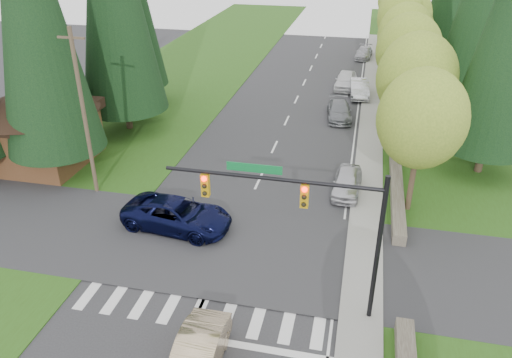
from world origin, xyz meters
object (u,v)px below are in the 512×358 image
(sedan_champagne, at_px, (196,358))
(parked_car_b, at_px, (339,111))
(parked_car_c, at_px, (359,88))
(parked_car_d, at_px, (346,80))
(parked_car_e, at_px, (364,53))
(suv_navy, at_px, (177,215))
(parked_car_a, at_px, (347,182))

(sedan_champagne, xyz_separation_m, parked_car_b, (3.20, 27.80, -0.07))
(parked_car_c, xyz_separation_m, parked_car_d, (-1.40, 2.29, 0.03))
(parked_car_d, xyz_separation_m, parked_car_e, (1.40, 12.29, -0.16))
(suv_navy, distance_m, parked_car_d, 28.16)
(suv_navy, bearing_deg, parked_car_e, -5.89)
(parked_car_a, relative_size, parked_car_c, 0.87)
(parked_car_e, bearing_deg, suv_navy, -98.47)
(parked_car_e, bearing_deg, parked_car_c, -85.96)
(parked_car_d, bearing_deg, parked_car_a, -83.65)
(parked_car_d, bearing_deg, parked_car_c, -56.02)
(suv_navy, height_order, parked_car_a, suv_navy)
(sedan_champagne, bearing_deg, parked_car_a, 71.86)
(parked_car_b, bearing_deg, suv_navy, -118.67)
(sedan_champagne, bearing_deg, parked_car_e, 83.38)
(sedan_champagne, bearing_deg, parked_car_c, 81.09)
(parked_car_b, height_order, parked_car_c, parked_car_c)
(suv_navy, xyz_separation_m, parked_car_d, (7.36, 27.18, -0.01))
(parked_car_b, bearing_deg, parked_car_d, 82.84)
(parked_car_a, distance_m, parked_car_e, 33.49)
(parked_car_d, bearing_deg, sedan_champagne, -92.46)
(parked_car_b, distance_m, parked_car_c, 6.38)
(sedan_champagne, distance_m, parked_car_a, 15.80)
(sedan_champagne, bearing_deg, suv_navy, 113.26)
(parked_car_d, height_order, parked_car_e, parked_car_d)
(parked_car_a, bearing_deg, suv_navy, -143.17)
(parked_car_b, distance_m, parked_car_e, 20.85)
(sedan_champagne, distance_m, parked_car_c, 34.33)
(parked_car_b, xyz_separation_m, parked_car_e, (1.40, 20.80, -0.04))
(suv_navy, distance_m, parked_car_e, 40.43)
(parked_car_b, xyz_separation_m, parked_car_c, (1.40, 6.22, 0.10))
(sedan_champagne, relative_size, parked_car_d, 0.96)
(sedan_champagne, distance_m, parked_car_e, 48.82)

